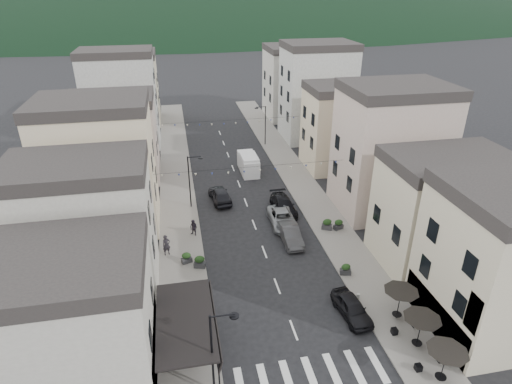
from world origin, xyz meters
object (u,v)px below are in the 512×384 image
pedestrian_a (166,245)px  parked_car_a (352,308)px  parked_car_e (220,195)px  parked_car_c (282,218)px  delivery_van (248,163)px  parked_car_b (291,235)px  parked_car_d (283,205)px  pedestrian_b (194,228)px

pedestrian_a → parked_car_a: bearing=-58.2°
parked_car_a → parked_car_e: parked_car_e is taller
parked_car_c → parked_car_e: 8.46m
parked_car_c → parked_car_e: (-5.60, 6.34, 0.09)m
delivery_van → parked_car_e: bearing=-122.1°
parked_car_c → parked_car_e: size_ratio=1.09×
parked_car_c → pedestrian_a: (-11.56, -3.32, 0.38)m
parked_car_b → pedestrian_a: bearing=-179.2°
parked_car_e → pedestrian_a: bearing=51.6°
parked_car_a → parked_car_c: (-1.80, 13.85, 0.00)m
parked_car_b → parked_car_c: 3.23m
parked_car_d → pedestrian_a: size_ratio=2.64×
parked_car_d → parked_car_a: bearing=-87.8°
parked_car_d → parked_car_e: parked_car_e is taller
parked_car_c → parked_car_a: bearing=-81.2°
parked_car_b → parked_car_e: size_ratio=0.96×
pedestrian_b → parked_car_e: bearing=101.4°
parked_car_d → pedestrian_a: (-12.37, -5.99, 0.35)m
pedestrian_a → parked_car_c: bearing=-4.0°
parked_car_d → delivery_van: size_ratio=1.00×
parked_car_e → pedestrian_b: bearing=57.0°
parked_car_d → pedestrian_b: 10.27m
parked_car_d → parked_car_b: bearing=-99.0°
delivery_van → pedestrian_a: size_ratio=2.64×
parked_car_a → pedestrian_a: (-13.36, 10.52, 0.38)m
parked_car_a → pedestrian_a: pedestrian_a is taller
parked_car_b → pedestrian_b: bearing=163.2°
parked_car_a → delivery_van: delivery_van is taller
parked_car_c → delivery_van: (-1.00, 13.89, 0.49)m
parked_car_d → delivery_van: 11.37m
parked_car_b → parked_car_d: (0.81, 5.90, -0.00)m
parked_car_a → parked_car_c: bearing=91.1°
parked_car_d → parked_car_e: size_ratio=1.08×
parked_car_c → pedestrian_b: pedestrian_b is taller
parked_car_b → parked_car_e: bearing=120.6°
parked_car_d → pedestrian_b: pedestrian_b is taller
parked_car_a → parked_car_b: (-1.80, 10.62, 0.03)m
pedestrian_a → parked_car_b: bearing=-19.5°
parked_car_b → pedestrian_a: 11.57m
parked_car_b → pedestrian_a: pedestrian_a is taller
parked_car_e → delivery_van: size_ratio=0.92×
parked_car_b → parked_car_c: parked_car_b is taller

